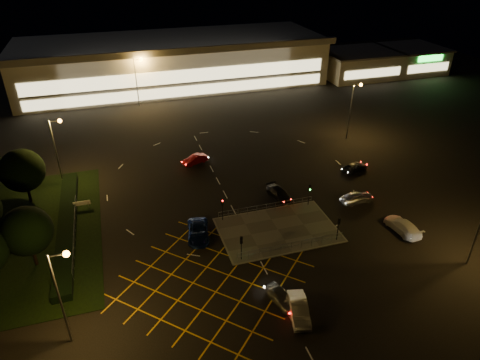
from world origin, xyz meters
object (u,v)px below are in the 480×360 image
object	(u,v)px
car_near_silver	(281,297)
car_queue_white	(299,309)
signal_sw	(241,243)
signal_se	(339,224)
car_left_blue	(198,232)
car_approach_white	(403,226)
signal_nw	(222,205)
car_far_dkgrey	(279,193)
car_circ_red	(195,159)
car_east_grey	(355,167)
signal_ne	(309,190)
car_right_silver	(357,197)

from	to	relation	value
car_near_silver	car_queue_white	world-z (taller)	car_queue_white
signal_sw	signal_se	size ratio (longest dim) A/B	1.00
car_left_blue	car_approach_white	distance (m)	25.17
signal_nw	car_far_dkgrey	xyz separation A→B (m)	(8.93, 3.01, -1.68)
car_circ_red	car_east_grey	bearing A→B (deg)	46.08
signal_se	car_far_dkgrey	world-z (taller)	signal_se
signal_ne	car_approach_white	bearing A→B (deg)	-45.17
car_far_dkgrey	car_approach_white	xyz separation A→B (m)	(11.72, -11.71, 0.08)
signal_sw	signal_nw	size ratio (longest dim) A/B	1.00
signal_nw	car_approach_white	xyz separation A→B (m)	(20.65, -8.70, -1.60)
signal_ne	car_right_silver	distance (m)	6.96
car_near_silver	car_approach_white	world-z (taller)	car_approach_white
signal_nw	car_approach_white	size ratio (longest dim) A/B	0.59
car_left_blue	car_circ_red	xyz separation A→B (m)	(3.62, 18.96, -0.07)
car_right_silver	car_east_grey	size ratio (longest dim) A/B	1.04
signal_sw	signal_se	bearing A→B (deg)	-180.00
signal_nw	car_near_silver	distance (m)	15.49
signal_se	car_queue_white	world-z (taller)	signal_se
car_left_blue	car_near_silver	bearing A→B (deg)	-56.21
car_east_grey	car_approach_white	bearing A→B (deg)	153.49
signal_sw	car_left_blue	size ratio (longest dim) A/B	0.58
car_approach_white	signal_nw	bearing A→B (deg)	-28.25
car_right_silver	car_near_silver	bearing A→B (deg)	127.40
car_circ_red	car_queue_white	bearing A→B (deg)	-16.04
car_near_silver	car_right_silver	xyz separation A→B (m)	(16.77, 14.10, 0.09)
signal_se	signal_sw	bearing A→B (deg)	0.00
car_near_silver	car_queue_white	xyz separation A→B (m)	(0.98, -2.01, 0.07)
car_right_silver	car_approach_white	bearing A→B (deg)	-167.87
signal_se	car_far_dkgrey	xyz separation A→B (m)	(-3.07, 10.99, -1.68)
signal_sw	car_circ_red	distance (m)	24.61
signal_nw	car_circ_red	size ratio (longest dim) A/B	0.75
signal_se	car_east_grey	xyz separation A→B (m)	(11.03, 14.81, -1.75)
car_approach_white	car_far_dkgrey	bearing A→B (deg)	-50.37
signal_nw	car_left_blue	xyz separation A→B (m)	(-3.71, -2.39, -1.61)
signal_se	car_east_grey	size ratio (longest dim) A/B	0.71
car_queue_white	car_circ_red	xyz separation A→B (m)	(-2.97, 33.86, -0.08)
car_circ_red	car_far_dkgrey	bearing A→B (deg)	12.57
car_queue_white	car_approach_white	bearing A→B (deg)	39.27
car_queue_white	car_circ_red	size ratio (longest dim) A/B	1.12
signal_nw	signal_ne	world-z (taller)	same
signal_ne	car_approach_white	distance (m)	12.38
signal_se	car_far_dkgrey	distance (m)	11.54
car_near_silver	car_left_blue	size ratio (longest dim) A/B	0.75
car_far_dkgrey	car_queue_white	bearing A→B (deg)	-117.39
car_near_silver	car_far_dkgrey	size ratio (longest dim) A/B	0.86
signal_sw	car_near_silver	world-z (taller)	signal_sw
signal_sw	signal_ne	xyz separation A→B (m)	(12.00, 7.99, 0.00)
car_queue_white	car_left_blue	bearing A→B (deg)	127.33
car_left_blue	car_far_dkgrey	bearing A→B (deg)	33.38
car_queue_white	car_far_dkgrey	size ratio (longest dim) A/B	0.99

